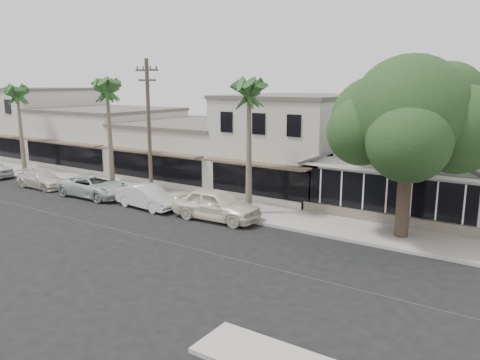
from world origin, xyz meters
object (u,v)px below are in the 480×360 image
Objects in this scene: shade_tree at (409,119)px; utility_pole at (149,128)px; car_2 at (95,186)px; car_1 at (147,197)px; car_3 at (42,179)px; car_0 at (216,204)px.

utility_pole is at bearing -173.08° from shade_tree.
shade_tree is (19.47, 2.86, 5.11)m from car_2.
utility_pole is 1.69× the size of car_2.
utility_pole is 15.37m from shade_tree.
car_2 is (-4.24, -1.01, -4.05)m from utility_pole.
car_1 is 10.49m from car_3.
car_1 reaches higher than car_3.
car_2 is 20.33m from shade_tree.
car_0 is 1.19× the size of car_3.
car_1 is 0.49× the size of shade_tree.
car_1 is 0.82× the size of car_2.
car_0 reaches higher than car_1.
car_0 reaches higher than car_2.
shade_tree is (15.22, 1.85, 1.06)m from utility_pole.
car_0 is 11.01m from shade_tree.
car_0 is 5.02m from car_1.
car_3 is at bearing -172.23° from utility_pole.
car_0 is 0.58× the size of shade_tree.
car_1 is (-5.00, -0.36, -0.16)m from car_0.
shade_tree reaches higher than car_2.
utility_pole is 2.07× the size of car_1.
car_1 is at bearing -168.34° from shade_tree.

